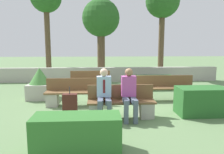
# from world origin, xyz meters

# --- Properties ---
(ground_plane) EXTENTS (60.00, 60.00, 0.00)m
(ground_plane) POSITION_xyz_m (0.00, 0.00, 0.00)
(ground_plane) COLOR #607F51
(perimeter_wall) EXTENTS (12.13, 0.30, 0.76)m
(perimeter_wall) POSITION_xyz_m (0.00, 4.95, 0.38)
(perimeter_wall) COLOR #ADA89E
(perimeter_wall) RESTS_ON ground_plane
(bench_front) EXTENTS (1.82, 0.48, 0.87)m
(bench_front) POSITION_xyz_m (0.23, -0.98, 0.34)
(bench_front) COLOR brown
(bench_front) RESTS_ON ground_plane
(bench_left_side) EXTENTS (1.67, 0.49, 0.87)m
(bench_left_side) POSITION_xyz_m (-0.74, 2.35, 0.33)
(bench_left_side) COLOR brown
(bench_left_side) RESTS_ON ground_plane
(bench_right_side) EXTENTS (1.82, 0.48, 0.87)m
(bench_right_side) POSITION_xyz_m (-1.19, 0.31, 0.34)
(bench_right_side) COLOR brown
(bench_right_side) RESTS_ON ground_plane
(bench_back) EXTENTS (2.16, 0.48, 0.87)m
(bench_back) POSITION_xyz_m (1.97, 0.81, 0.35)
(bench_back) COLOR brown
(bench_back) RESTS_ON ground_plane
(person_seated_man) EXTENTS (0.38, 0.63, 1.35)m
(person_seated_man) POSITION_xyz_m (-0.23, -1.12, 0.75)
(person_seated_man) COLOR #515B70
(person_seated_man) RESTS_ON ground_plane
(person_seated_woman) EXTENTS (0.38, 0.63, 1.35)m
(person_seated_woman) POSITION_xyz_m (0.43, -1.12, 0.75)
(person_seated_woman) COLOR #515B70
(person_seated_woman) RESTS_ON ground_plane
(hedge_block_near_left) EXTENTS (1.37, 0.76, 0.78)m
(hedge_block_near_left) POSITION_xyz_m (2.53, -0.85, 0.39)
(hedge_block_near_left) COLOR #286028
(hedge_block_near_left) RESTS_ON ground_plane
(hedge_block_near_right) EXTENTS (1.60, 0.62, 0.70)m
(hedge_block_near_right) POSITION_xyz_m (-0.78, -2.84, 0.35)
(hedge_block_near_right) COLOR #33702D
(hedge_block_near_right) RESTS_ON ground_plane
(hedge_block_mid_left) EXTENTS (1.65, 0.90, 0.57)m
(hedge_block_mid_left) POSITION_xyz_m (2.20, 2.93, 0.28)
(hedge_block_mid_left) COLOR #286028
(hedge_block_mid_left) RESTS_ON ground_plane
(planter_corner_left) EXTENTS (0.85, 0.85, 1.14)m
(planter_corner_left) POSITION_xyz_m (-2.52, 1.32, 0.54)
(planter_corner_left) COLOR #ADA89E
(planter_corner_left) RESTS_ON ground_plane
(suitcase) EXTENTS (0.38, 0.19, 0.88)m
(suitcase) POSITION_xyz_m (-1.14, -1.00, 0.34)
(suitcase) COLOR #471E19
(suitcase) RESTS_ON ground_plane
(tree_leftmost) EXTENTS (1.72, 1.72, 5.44)m
(tree_leftmost) POSITION_xyz_m (-3.25, 6.05, 4.41)
(tree_leftmost) COLOR brown
(tree_leftmost) RESTS_ON ground_plane
(tree_center_left) EXTENTS (2.07, 2.07, 4.47)m
(tree_center_left) POSITION_xyz_m (-0.23, 5.71, 3.32)
(tree_center_left) COLOR brown
(tree_center_left) RESTS_ON ground_plane
(tree_center_right) EXTENTS (1.94, 1.94, 5.42)m
(tree_center_right) POSITION_xyz_m (3.30, 6.07, 4.32)
(tree_center_right) COLOR brown
(tree_center_right) RESTS_ON ground_plane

